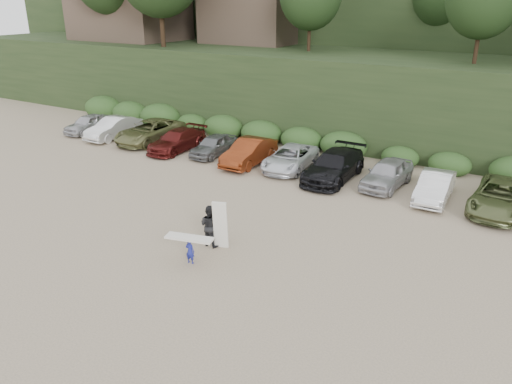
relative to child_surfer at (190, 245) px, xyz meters
The scene contains 4 objects.
ground 2.52m from the child_surfer, 114.15° to the left, with size 120.00×120.00×0.00m, color tan.
parked_cars 12.24m from the child_surfer, 94.30° to the left, with size 39.63×6.21×1.63m.
child_surfer is the anchor object (origin of this frame).
adult_surfer 1.69m from the child_surfer, 96.16° to the left, with size 1.35×0.71×2.17m.
Camera 1 is at (12.28, -15.89, 10.03)m, focal length 35.00 mm.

